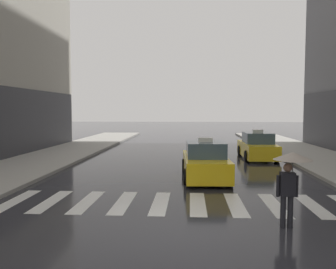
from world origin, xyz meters
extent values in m
plane|color=#26262B|center=(0.00, 0.00, 0.00)|extent=(160.00, 160.00, 0.00)
cube|color=silver|center=(-5.40, 3.00, 0.00)|extent=(0.50, 2.80, 0.01)
cube|color=silver|center=(-4.20, 3.00, 0.00)|extent=(0.50, 2.80, 0.01)
cube|color=silver|center=(-3.00, 3.00, 0.00)|extent=(0.50, 2.80, 0.01)
cube|color=silver|center=(-1.80, 3.00, 0.00)|extent=(0.50, 2.80, 0.01)
cube|color=silver|center=(-0.60, 3.00, 0.00)|extent=(0.50, 2.80, 0.01)
cube|color=silver|center=(0.60, 3.00, 0.00)|extent=(0.50, 2.80, 0.01)
cube|color=silver|center=(1.80, 3.00, 0.00)|extent=(0.50, 2.80, 0.01)
cube|color=silver|center=(3.00, 3.00, 0.00)|extent=(0.50, 2.80, 0.01)
cube|color=silver|center=(4.20, 3.00, 0.00)|extent=(0.50, 2.80, 0.01)
cube|color=yellow|center=(1.01, 7.13, 0.56)|extent=(2.02, 4.58, 0.84)
cube|color=#384C5B|center=(1.02, 7.03, 1.30)|extent=(1.70, 2.17, 0.64)
cube|color=silver|center=(1.02, 7.03, 1.71)|extent=(0.61, 0.27, 0.18)
cylinder|color=black|center=(0.09, 8.44, 0.33)|extent=(0.25, 0.67, 0.66)
cylinder|color=black|center=(1.80, 8.52, 0.33)|extent=(0.25, 0.67, 0.66)
cylinder|color=black|center=(0.22, 5.74, 0.33)|extent=(0.25, 0.67, 0.66)
cylinder|color=black|center=(1.93, 5.82, 0.33)|extent=(0.25, 0.67, 0.66)
cube|color=#F2EAB2|center=(0.27, 9.37, 0.60)|extent=(0.20, 0.05, 0.14)
cube|color=#F2EAB2|center=(1.53, 9.43, 0.60)|extent=(0.20, 0.05, 0.14)
cube|color=yellow|center=(4.50, 13.48, 0.56)|extent=(1.82, 4.51, 0.84)
cube|color=#384C5B|center=(4.50, 13.38, 1.30)|extent=(1.61, 2.11, 0.64)
cube|color=silver|center=(4.50, 13.38, 1.71)|extent=(0.60, 0.24, 0.18)
cylinder|color=black|center=(3.63, 14.82, 0.33)|extent=(0.22, 0.66, 0.66)
cylinder|color=black|center=(5.34, 14.83, 0.33)|extent=(0.22, 0.66, 0.66)
cylinder|color=black|center=(3.65, 12.12, 0.33)|extent=(0.22, 0.66, 0.66)
cylinder|color=black|center=(5.36, 12.13, 0.33)|extent=(0.22, 0.66, 0.66)
cube|color=#F2EAB2|center=(3.85, 15.75, 0.60)|extent=(0.20, 0.04, 0.14)
cube|color=#F2EAB2|center=(5.11, 15.75, 0.60)|extent=(0.20, 0.04, 0.14)
cylinder|color=black|center=(2.72, 0.92, 0.41)|extent=(0.14, 0.14, 0.82)
cylinder|color=black|center=(2.90, 0.92, 0.41)|extent=(0.14, 0.14, 0.82)
cube|color=black|center=(2.81, 0.92, 1.12)|extent=(0.36, 0.24, 0.60)
sphere|color=brown|center=(2.81, 0.92, 1.54)|extent=(0.22, 0.22, 0.22)
cylinder|color=black|center=(2.58, 0.92, 1.07)|extent=(0.09, 0.09, 0.55)
cylinder|color=black|center=(3.04, 0.92, 1.07)|extent=(0.09, 0.09, 0.55)
cylinder|color=#4C4C4C|center=(2.93, 0.92, 1.42)|extent=(0.02, 0.02, 1.00)
cone|color=gray|center=(2.93, 0.92, 1.84)|extent=(0.96, 0.96, 0.20)
camera|label=1|loc=(0.34, -7.79, 2.99)|focal=36.58mm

